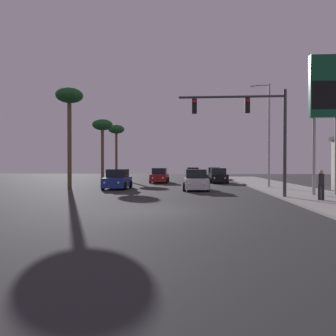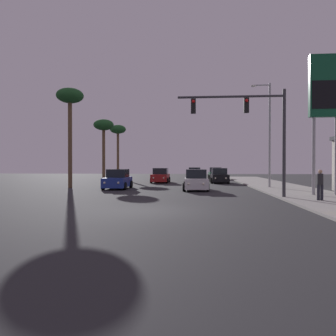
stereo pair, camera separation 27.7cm
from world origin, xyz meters
The scene contains 15 objects.
ground_plane centered at (0.00, 0.00, 0.00)m, with size 120.00×120.00×0.00m, color #28282B.
sidewalk_right centered at (9.50, 10.00, 0.06)m, with size 5.00×60.00×0.12m.
car_red centered at (-1.96, 23.03, 0.76)m, with size 2.04×4.32×1.68m.
car_black centered at (4.72, 22.92, 0.76)m, with size 2.04×4.33×1.68m.
car_green centered at (4.95, 33.39, 0.76)m, with size 2.04×4.32×1.68m.
car_blue centered at (-4.63, 13.17, 0.76)m, with size 2.04×4.32×1.68m.
car_silver centered at (1.97, 32.67, 0.76)m, with size 2.04×4.34×1.68m.
car_white centered at (2.04, 12.14, 0.76)m, with size 2.04×4.34×1.68m.
traffic_light_mast centered at (5.50, 5.84, 4.68)m, with size 6.53×0.36×6.50m.
street_lamp centered at (8.30, 14.57, 5.12)m, with size 1.74×0.24×9.00m.
gas_station_sign centered at (10.29, 7.34, 6.62)m, with size 2.00×0.42×9.00m.
pedestrian_on_sidewalk centered at (8.77, 4.03, 1.03)m, with size 0.34×0.32×1.67m.
palm_tree_far centered at (-9.54, 34.00, 6.99)m, with size 2.40×2.40×8.06m.
palm_tree_near centered at (-9.15, 14.00, 7.72)m, with size 2.40×2.40×8.89m.
palm_tree_mid centered at (-8.91, 24.00, 6.49)m, with size 2.40×2.40×7.51m.
Camera 2 is at (1.92, -14.41, 2.05)m, focal length 35.00 mm.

